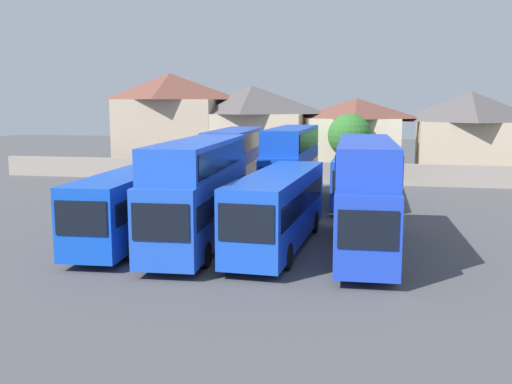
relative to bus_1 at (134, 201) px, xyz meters
name	(u,v)px	position (x,y,z in m)	size (l,w,h in m)	color
ground	(295,191)	(5.60, 17.82, -1.97)	(140.00, 140.00, 0.00)	#4C4C4F
depot_boundary_wall	(303,172)	(5.60, 22.91, -1.07)	(56.00, 0.50, 1.80)	gray
bus_1	(134,201)	(0.00, 0.00, 0.00)	(3.17, 12.14, 3.45)	blue
bus_2	(199,187)	(3.50, -0.35, 0.86)	(3.19, 12.07, 5.02)	blue
bus_3	(279,205)	(7.29, -0.04, 0.05)	(3.03, 11.79, 3.54)	blue
bus_4	(365,190)	(11.25, -0.21, 0.91)	(2.90, 11.54, 5.11)	blue
bus_5	(235,160)	(1.95, 13.26, 0.81)	(3.17, 11.57, 4.93)	blue
bus_6	(291,161)	(6.05, 12.61, 0.91)	(2.61, 11.28, 5.13)	#1241BD
bus_7	(354,176)	(10.28, 12.93, -0.06)	(2.56, 10.90, 3.33)	blue
house_terrace_left	(171,122)	(-8.42, 28.99, 2.96)	(10.26, 7.19, 9.67)	tan
house_terrace_centre	(252,129)	(-0.24, 29.37, 2.34)	(10.62, 7.95, 8.43)	#C6B293
house_terrace_right	(356,136)	(9.75, 29.79, 1.70)	(8.57, 7.01, 7.20)	beige
house_terrace_far_right	(469,133)	(20.03, 30.35, 2.05)	(9.58, 7.01, 7.86)	#C6B293
tree_left_of_lot	(350,136)	(9.35, 25.41, 1.97)	(3.84, 3.84, 5.88)	brown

